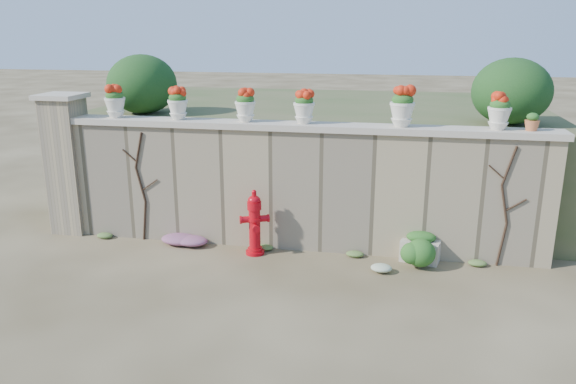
% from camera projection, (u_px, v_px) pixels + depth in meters
% --- Properties ---
extents(ground, '(80.00, 80.00, 0.00)m').
position_uv_depth(ground, '(275.00, 292.00, 7.86)').
color(ground, '#463A23').
rests_on(ground, ground).
extents(stone_wall, '(8.00, 0.40, 2.00)m').
position_uv_depth(stone_wall, '(298.00, 189.00, 9.27)').
color(stone_wall, gray).
rests_on(stone_wall, ground).
extents(wall_cap, '(8.10, 0.52, 0.10)m').
position_uv_depth(wall_cap, '(298.00, 126.00, 8.98)').
color(wall_cap, beige).
rests_on(wall_cap, stone_wall).
extents(gate_pillar, '(0.72, 0.72, 2.48)m').
position_uv_depth(gate_pillar, '(68.00, 163.00, 9.97)').
color(gate_pillar, gray).
rests_on(gate_pillar, ground).
extents(raised_fill, '(9.00, 6.00, 2.00)m').
position_uv_depth(raised_fill, '(323.00, 150.00, 12.29)').
color(raised_fill, '#384C23').
rests_on(raised_fill, ground).
extents(back_shrub_left, '(1.30, 1.30, 1.10)m').
position_uv_depth(back_shrub_left, '(142.00, 84.00, 10.56)').
color(back_shrub_left, '#143814').
rests_on(back_shrub_left, raised_fill).
extents(back_shrub_right, '(1.30, 1.30, 1.10)m').
position_uv_depth(back_shrub_right, '(511.00, 91.00, 9.34)').
color(back_shrub_right, '#143814').
rests_on(back_shrub_right, raised_fill).
extents(vine_left, '(0.60, 0.04, 1.91)m').
position_uv_depth(vine_left, '(141.00, 185.00, 9.56)').
color(vine_left, black).
rests_on(vine_left, ground).
extents(vine_right, '(0.60, 0.04, 1.91)m').
position_uv_depth(vine_right, '(505.00, 205.00, 8.47)').
color(vine_right, black).
rests_on(vine_right, ground).
extents(fire_hydrant, '(0.47, 0.33, 1.08)m').
position_uv_depth(fire_hydrant, '(255.00, 222.00, 9.06)').
color(fire_hydrant, '#B70711').
rests_on(fire_hydrant, ground).
extents(planter_box, '(0.66, 0.47, 0.49)m').
position_uv_depth(planter_box, '(420.00, 247.00, 8.87)').
color(planter_box, beige).
rests_on(planter_box, ground).
extents(green_shrub, '(0.61, 0.55, 0.58)m').
position_uv_depth(green_shrub, '(418.00, 251.00, 8.56)').
color(green_shrub, '#1E5119').
rests_on(green_shrub, ground).
extents(magenta_clump, '(0.82, 0.55, 0.22)m').
position_uv_depth(magenta_clump, '(187.00, 239.00, 9.57)').
color(magenta_clump, '#B925A4').
rests_on(magenta_clump, ground).
extents(white_flowers, '(0.46, 0.37, 0.17)m').
position_uv_depth(white_flowers, '(378.00, 266.00, 8.52)').
color(white_flowers, white).
rests_on(white_flowers, ground).
extents(urn_pot_0, '(0.35, 0.35, 0.54)m').
position_uv_depth(urn_pot_0, '(115.00, 102.00, 9.47)').
color(urn_pot_0, silver).
rests_on(urn_pot_0, wall_cap).
extents(urn_pot_1, '(0.33, 0.33, 0.52)m').
position_uv_depth(urn_pot_1, '(178.00, 104.00, 9.27)').
color(urn_pot_1, silver).
rests_on(urn_pot_1, wall_cap).
extents(urn_pot_2, '(0.34, 0.34, 0.53)m').
position_uv_depth(urn_pot_2, '(245.00, 106.00, 9.05)').
color(urn_pot_2, silver).
rests_on(urn_pot_2, wall_cap).
extents(urn_pot_3, '(0.34, 0.34, 0.53)m').
position_uv_depth(urn_pot_3, '(304.00, 107.00, 8.87)').
color(urn_pot_3, silver).
rests_on(urn_pot_3, wall_cap).
extents(urn_pot_4, '(0.38, 0.38, 0.60)m').
position_uv_depth(urn_pot_4, '(402.00, 107.00, 8.58)').
color(urn_pot_4, silver).
rests_on(urn_pot_4, wall_cap).
extents(urn_pot_5, '(0.35, 0.35, 0.54)m').
position_uv_depth(urn_pot_5, '(499.00, 112.00, 8.33)').
color(urn_pot_5, silver).
rests_on(urn_pot_5, wall_cap).
extents(terracotta_pot, '(0.21, 0.21, 0.26)m').
position_uv_depth(terracotta_pot, '(532.00, 123.00, 8.28)').
color(terracotta_pot, '#BA6439').
rests_on(terracotta_pot, wall_cap).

